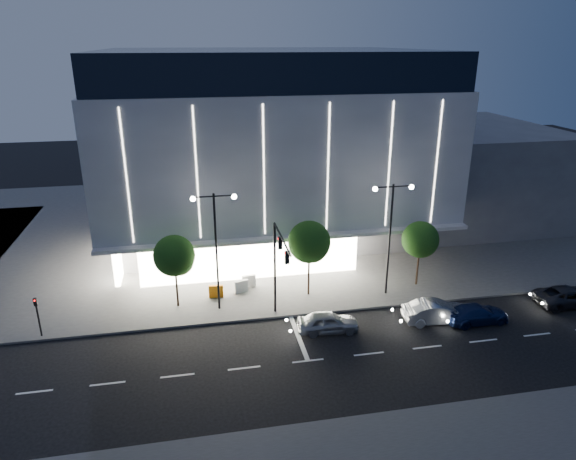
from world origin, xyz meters
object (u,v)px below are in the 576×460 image
(tree_mid, at_px, (309,244))
(car_fourth, at_px, (569,296))
(tree_left, at_px, (175,258))
(barrier_d, at_px, (249,281))
(traffic_mast, at_px, (278,258))
(car_lead, at_px, (328,322))
(tree_right, at_px, (420,241))
(street_lamp_east, at_px, (391,223))
(barrier_c, at_px, (216,291))
(car_second, at_px, (437,312))
(ped_signal_far, at_px, (37,313))
(car_third, at_px, (477,314))
(barrier_b, at_px, (241,286))
(street_lamp_west, at_px, (216,235))

(tree_mid, bearing_deg, car_fourth, -15.27)
(tree_left, distance_m, barrier_d, 6.82)
(traffic_mast, bearing_deg, tree_mid, 50.58)
(car_lead, bearing_deg, barrier_d, 34.65)
(tree_right, distance_m, car_lead, 10.88)
(tree_left, distance_m, tree_right, 19.00)
(street_lamp_east, xyz_separation_m, car_fourth, (12.92, -4.14, -5.24))
(barrier_c, bearing_deg, traffic_mast, -42.70)
(car_lead, height_order, car_second, car_second)
(ped_signal_far, distance_m, car_lead, 19.37)
(traffic_mast, distance_m, tree_mid, 4.82)
(ped_signal_far, distance_m, barrier_d, 15.33)
(tree_right, bearing_deg, car_third, -74.36)
(street_lamp_east, height_order, car_lead, street_lamp_east)
(street_lamp_east, bearing_deg, barrier_b, 168.49)
(car_fourth, bearing_deg, street_lamp_east, 73.22)
(street_lamp_east, bearing_deg, ped_signal_far, -176.56)
(street_lamp_east, relative_size, tree_mid, 1.46)
(tree_mid, xyz_separation_m, car_third, (10.74, -6.20, -3.66))
(tree_mid, bearing_deg, car_second, -35.17)
(ped_signal_far, height_order, car_second, ped_signal_far)
(car_second, xyz_separation_m, barrier_b, (-13.12, 6.86, -0.14))
(traffic_mast, height_order, ped_signal_far, traffic_mast)
(traffic_mast, distance_m, barrier_d, 7.38)
(street_lamp_west, height_order, ped_signal_far, street_lamp_west)
(tree_right, height_order, car_second, tree_right)
(traffic_mast, bearing_deg, barrier_b, 113.32)
(street_lamp_west, bearing_deg, traffic_mast, -33.65)
(traffic_mast, xyz_separation_m, car_lead, (3.12, -1.71, -4.31))
(car_lead, bearing_deg, street_lamp_west, 61.76)
(car_lead, bearing_deg, tree_left, 65.20)
(car_lead, bearing_deg, car_third, -90.97)
(traffic_mast, xyz_separation_m, car_second, (11.00, -1.93, -4.24))
(street_lamp_west, xyz_separation_m, ped_signal_far, (-12.00, -1.50, -4.07))
(tree_right, bearing_deg, car_second, -100.38)
(traffic_mast, bearing_deg, barrier_c, 132.67)
(barrier_b, bearing_deg, tree_mid, -29.46)
(tree_mid, relative_size, car_third, 1.33)
(street_lamp_east, distance_m, tree_mid, 6.27)
(ped_signal_far, height_order, barrier_d, ped_signal_far)
(tree_mid, xyz_separation_m, car_fourth, (18.89, -5.16, -3.62))
(street_lamp_west, distance_m, tree_right, 16.19)
(street_lamp_east, distance_m, car_lead, 9.01)
(tree_mid, distance_m, car_fourth, 19.92)
(car_second, height_order, barrier_c, car_second)
(ped_signal_far, height_order, car_fourth, ped_signal_far)
(street_lamp_east, height_order, barrier_b, street_lamp_east)
(car_third, distance_m, barrier_c, 19.20)
(ped_signal_far, distance_m, barrier_b, 14.43)
(traffic_mast, xyz_separation_m, ped_signal_far, (-16.00, 1.16, -3.14))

